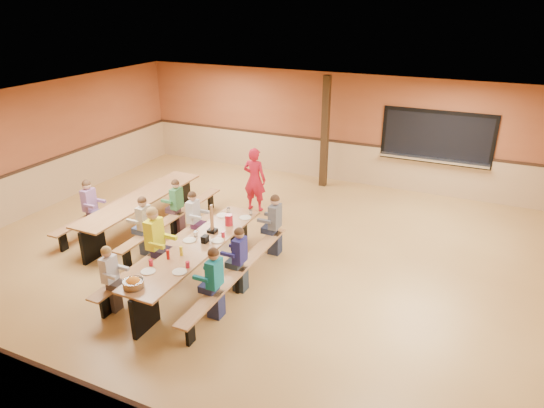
% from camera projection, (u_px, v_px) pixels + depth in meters
% --- Properties ---
extents(ground, '(12.00, 12.00, 0.00)m').
position_uv_depth(ground, '(261.00, 257.00, 9.77)').
color(ground, '#A0753C').
rests_on(ground, ground).
extents(room_envelope, '(12.04, 10.04, 3.02)m').
position_uv_depth(room_envelope, '(260.00, 227.00, 9.50)').
color(room_envelope, brown).
rests_on(room_envelope, ground).
extents(kitchen_pass_through, '(2.78, 0.28, 1.38)m').
position_uv_depth(kitchen_pass_through, '(437.00, 140.00, 12.34)').
color(kitchen_pass_through, black).
rests_on(kitchen_pass_through, ground).
extents(structural_post, '(0.18, 0.18, 3.00)m').
position_uv_depth(structural_post, '(325.00, 133.00, 12.94)').
color(structural_post, black).
rests_on(structural_post, ground).
extents(cafeteria_table_main, '(1.91, 3.70, 0.74)m').
position_uv_depth(cafeteria_table_main, '(198.00, 256.00, 8.75)').
color(cafeteria_table_main, '#9E6B3E').
rests_on(cafeteria_table_main, ground).
extents(cafeteria_table_second, '(1.91, 3.70, 0.74)m').
position_uv_depth(cafeteria_table_second, '(142.00, 207.00, 10.82)').
color(cafeteria_table_second, '#9E6B3E').
rests_on(cafeteria_table_second, ground).
extents(seated_child_white_left, '(0.35, 0.29, 1.17)m').
position_uv_depth(seated_child_white_left, '(110.00, 279.00, 7.92)').
color(seated_child_white_left, silver).
rests_on(seated_child_white_left, ground).
extents(seated_adult_yellow, '(0.45, 0.37, 1.37)m').
position_uv_depth(seated_adult_yellow, '(155.00, 243.00, 8.89)').
color(seated_adult_yellow, '#FAFF19').
rests_on(seated_adult_yellow, ground).
extents(seated_child_grey_left, '(0.37, 0.30, 1.21)m').
position_uv_depth(seated_child_grey_left, '(194.00, 220.00, 9.98)').
color(seated_child_grey_left, silver).
rests_on(seated_child_grey_left, ground).
extents(seated_child_teal_right, '(0.38, 0.31, 1.24)m').
position_uv_depth(seated_child_teal_right, '(215.00, 284.00, 7.74)').
color(seated_child_teal_right, '#137586').
rests_on(seated_child_teal_right, ground).
extents(seated_child_navy_right, '(0.37, 0.30, 1.21)m').
position_uv_depth(seated_child_navy_right, '(240.00, 260.00, 8.46)').
color(seated_child_navy_right, navy).
rests_on(seated_child_navy_right, ground).
extents(seated_child_char_right, '(0.39, 0.32, 1.26)m').
position_uv_depth(seated_child_char_right, '(275.00, 225.00, 9.69)').
color(seated_child_char_right, '#52545C').
rests_on(seated_child_char_right, ground).
extents(seated_child_purple_sec, '(0.39, 0.32, 1.25)m').
position_uv_depth(seated_child_purple_sec, '(90.00, 208.00, 10.50)').
color(seated_child_purple_sec, '#845B8D').
rests_on(seated_child_purple_sec, ground).
extents(seated_child_green_sec, '(0.37, 0.30, 1.21)m').
position_uv_depth(seated_child_green_sec, '(177.00, 206.00, 10.62)').
color(seated_child_green_sec, '#377A43').
rests_on(seated_child_green_sec, ground).
extents(seated_child_tan_sec, '(0.38, 0.31, 1.23)m').
position_uv_depth(seated_child_tan_sec, '(145.00, 226.00, 9.68)').
color(seated_child_tan_sec, '#B7AC92').
rests_on(seated_child_tan_sec, ground).
extents(standing_woman, '(0.58, 0.39, 1.58)m').
position_uv_depth(standing_woman, '(255.00, 179.00, 11.67)').
color(standing_woman, red).
rests_on(standing_woman, ground).
extents(punch_pitcher, '(0.16, 0.16, 0.22)m').
position_uv_depth(punch_pitcher, '(229.00, 220.00, 9.40)').
color(punch_pitcher, red).
rests_on(punch_pitcher, cafeteria_table_main).
extents(chip_bowl, '(0.32, 0.32, 0.15)m').
position_uv_depth(chip_bowl, '(133.00, 283.00, 7.39)').
color(chip_bowl, '#FFAA28').
rests_on(chip_bowl, cafeteria_table_main).
extents(napkin_dispenser, '(0.10, 0.14, 0.13)m').
position_uv_depth(napkin_dispenser, '(205.00, 239.00, 8.76)').
color(napkin_dispenser, black).
rests_on(napkin_dispenser, cafeteria_table_main).
extents(condiment_mustard, '(0.06, 0.06, 0.17)m').
position_uv_depth(condiment_mustard, '(181.00, 251.00, 8.30)').
color(condiment_mustard, yellow).
rests_on(condiment_mustard, cafeteria_table_main).
extents(condiment_ketchup, '(0.06, 0.06, 0.17)m').
position_uv_depth(condiment_ketchup, '(168.00, 254.00, 8.19)').
color(condiment_ketchup, '#B2140F').
rests_on(condiment_ketchup, cafeteria_table_main).
extents(table_paddle, '(0.16, 0.16, 0.56)m').
position_uv_depth(table_paddle, '(212.00, 226.00, 9.11)').
color(table_paddle, black).
rests_on(table_paddle, cafeteria_table_main).
extents(place_settings, '(0.65, 3.30, 0.11)m').
position_uv_depth(place_settings, '(197.00, 243.00, 8.65)').
color(place_settings, beige).
rests_on(place_settings, cafeteria_table_main).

